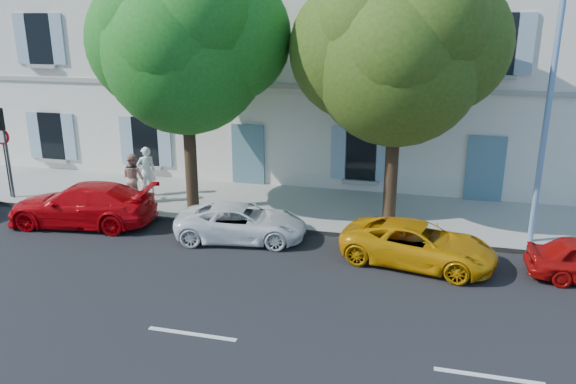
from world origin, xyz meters
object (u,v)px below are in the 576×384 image
(pedestrian_a, at_px, (147,171))
(tree_left, at_px, (185,52))
(tree_right, at_px, (397,61))
(car_red_coupe, at_px, (82,205))
(car_yellow_supercar, at_px, (418,244))
(car_white_coupe, at_px, (242,222))
(road_sign, at_px, (4,148))
(traffic_light, at_px, (2,134))
(street_lamp, at_px, (553,79))
(pedestrian_b, at_px, (133,178))

(pedestrian_a, bearing_deg, tree_left, 115.68)
(tree_right, bearing_deg, car_red_coupe, -166.43)
(tree_left, bearing_deg, car_yellow_supercar, -17.39)
(car_red_coupe, relative_size, tree_left, 0.58)
(car_yellow_supercar, bearing_deg, tree_right, 30.93)
(car_white_coupe, bearing_deg, tree_right, -70.55)
(road_sign, bearing_deg, tree_left, 3.50)
(car_yellow_supercar, relative_size, traffic_light, 1.26)
(tree_right, height_order, road_sign, tree_right)
(car_yellow_supercar, relative_size, road_sign, 1.63)
(car_red_coupe, bearing_deg, street_lamp, 89.37)
(road_sign, height_order, street_lamp, street_lamp)
(tree_left, relative_size, tree_right, 1.03)
(car_yellow_supercar, xyz_separation_m, tree_right, (-1.00, 2.75, 4.63))
(tree_left, bearing_deg, street_lamp, -2.34)
(traffic_light, height_order, road_sign, traffic_light)
(street_lamp, bearing_deg, road_sign, 179.96)
(street_lamp, relative_size, pedestrian_b, 4.74)
(car_red_coupe, distance_m, pedestrian_a, 3.08)
(car_yellow_supercar, distance_m, pedestrian_a, 10.42)
(pedestrian_a, bearing_deg, car_white_coupe, 107.91)
(car_yellow_supercar, relative_size, tree_right, 0.52)
(tree_right, height_order, pedestrian_a, tree_right)
(traffic_light, bearing_deg, car_red_coupe, -19.98)
(tree_right, relative_size, pedestrian_a, 4.32)
(road_sign, xyz_separation_m, street_lamp, (17.80, -0.01, 2.88))
(street_lamp, bearing_deg, car_red_coupe, -173.72)
(car_white_coupe, xyz_separation_m, tree_left, (-2.41, 1.90, 4.84))
(tree_right, xyz_separation_m, traffic_light, (-13.48, -0.90, -2.68))
(car_yellow_supercar, xyz_separation_m, street_lamp, (3.18, 1.95, 4.29))
(car_white_coupe, bearing_deg, car_yellow_supercar, -104.11)
(street_lamp, xyz_separation_m, pedestrian_a, (-13.02, 1.45, -3.80))
(pedestrian_b, bearing_deg, street_lamp, -163.16)
(car_red_coupe, xyz_separation_m, pedestrian_a, (0.75, 2.96, 0.38))
(tree_left, bearing_deg, tree_right, 3.12)
(car_white_coupe, distance_m, tree_left, 5.73)
(car_white_coupe, xyz_separation_m, tree_right, (4.21, 2.26, 4.66))
(road_sign, bearing_deg, pedestrian_b, 7.54)
(car_yellow_supercar, bearing_deg, car_white_coupe, 95.60)
(pedestrian_b, bearing_deg, car_white_coupe, 175.68)
(car_yellow_supercar, height_order, traffic_light, traffic_light)
(traffic_light, distance_m, street_lamp, 17.81)
(car_white_coupe, bearing_deg, road_sign, 72.36)
(car_white_coupe, relative_size, street_lamp, 0.47)
(car_red_coupe, distance_m, street_lamp, 14.47)
(car_yellow_supercar, height_order, pedestrian_b, pedestrian_b)
(tree_right, bearing_deg, road_sign, -176.68)
(car_red_coupe, distance_m, traffic_light, 4.53)
(tree_right, height_order, pedestrian_b, tree_right)
(tree_right, xyz_separation_m, pedestrian_b, (-8.93, -0.17, -4.18))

